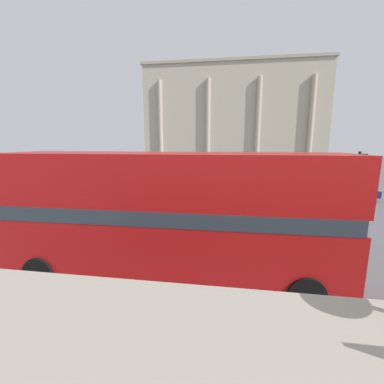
{
  "coord_description": "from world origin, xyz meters",
  "views": [
    {
      "loc": [
        -1.16,
        -2.5,
        4.52
      ],
      "look_at": [
        -3.85,
        15.3,
        1.12
      ],
      "focal_mm": 24.0,
      "sensor_mm": 36.0,
      "label": 1
    }
  ],
  "objects_px": {
    "traffic_light_near": "(358,184)",
    "pedestrian_black": "(207,173)",
    "plaza_building_left": "(233,118)",
    "pedestrian_olive": "(277,215)",
    "pedestrian_red": "(238,182)",
    "car_navy": "(347,191)",
    "traffic_light_mid": "(167,175)",
    "double_decker_bus": "(171,211)"
  },
  "relations": [
    {
      "from": "traffic_light_near",
      "to": "pedestrian_black",
      "type": "distance_m",
      "value": 20.04
    },
    {
      "from": "plaza_building_left",
      "to": "traffic_light_near",
      "type": "xyz_separation_m",
      "value": [
        5.6,
        -45.03,
        -7.14
      ]
    },
    {
      "from": "pedestrian_olive",
      "to": "pedestrian_red",
      "type": "distance_m",
      "value": 11.82
    },
    {
      "from": "car_navy",
      "to": "pedestrian_black",
      "type": "relative_size",
      "value": 2.4
    },
    {
      "from": "plaza_building_left",
      "to": "car_navy",
      "type": "height_order",
      "value": "plaza_building_left"
    },
    {
      "from": "traffic_light_mid",
      "to": "pedestrian_olive",
      "type": "bearing_deg",
      "value": -38.35
    },
    {
      "from": "car_navy",
      "to": "pedestrian_red",
      "type": "distance_m",
      "value": 9.11
    },
    {
      "from": "plaza_building_left",
      "to": "pedestrian_black",
      "type": "bearing_deg",
      "value": -96.28
    },
    {
      "from": "pedestrian_black",
      "to": "plaza_building_left",
      "type": "bearing_deg",
      "value": -98.77
    },
    {
      "from": "traffic_light_near",
      "to": "pedestrian_olive",
      "type": "height_order",
      "value": "traffic_light_near"
    },
    {
      "from": "double_decker_bus",
      "to": "pedestrian_olive",
      "type": "relative_size",
      "value": 6.37
    },
    {
      "from": "traffic_light_near",
      "to": "traffic_light_mid",
      "type": "bearing_deg",
      "value": 149.13
    },
    {
      "from": "pedestrian_black",
      "to": "pedestrian_red",
      "type": "relative_size",
      "value": 1.1
    },
    {
      "from": "plaza_building_left",
      "to": "pedestrian_olive",
      "type": "height_order",
      "value": "plaza_building_left"
    },
    {
      "from": "double_decker_bus",
      "to": "plaza_building_left",
      "type": "distance_m",
      "value": 50.19
    },
    {
      "from": "plaza_building_left",
      "to": "traffic_light_mid",
      "type": "xyz_separation_m",
      "value": [
        -4.81,
        -38.8,
        -7.65
      ]
    },
    {
      "from": "pedestrian_red",
      "to": "double_decker_bus",
      "type": "bearing_deg",
      "value": 100.27
    },
    {
      "from": "double_decker_bus",
      "to": "traffic_light_mid",
      "type": "height_order",
      "value": "double_decker_bus"
    },
    {
      "from": "traffic_light_mid",
      "to": "pedestrian_red",
      "type": "bearing_deg",
      "value": 48.37
    },
    {
      "from": "car_navy",
      "to": "pedestrian_red",
      "type": "relative_size",
      "value": 2.63
    },
    {
      "from": "double_decker_bus",
      "to": "car_navy",
      "type": "bearing_deg",
      "value": 58.21
    },
    {
      "from": "double_decker_bus",
      "to": "pedestrian_black",
      "type": "distance_m",
      "value": 22.66
    },
    {
      "from": "plaza_building_left",
      "to": "traffic_light_near",
      "type": "bearing_deg",
      "value": -82.91
    },
    {
      "from": "plaza_building_left",
      "to": "traffic_light_mid",
      "type": "bearing_deg",
      "value": -97.07
    },
    {
      "from": "traffic_light_near",
      "to": "pedestrian_black",
      "type": "bearing_deg",
      "value": 115.41
    },
    {
      "from": "plaza_building_left",
      "to": "pedestrian_olive",
      "type": "xyz_separation_m",
      "value": [
        2.26,
        -44.4,
        -8.88
      ]
    },
    {
      "from": "double_decker_bus",
      "to": "pedestrian_olive",
      "type": "xyz_separation_m",
      "value": [
        4.26,
        5.19,
        -1.38
      ]
    },
    {
      "from": "traffic_light_mid",
      "to": "plaza_building_left",
      "type": "bearing_deg",
      "value": 82.93
    },
    {
      "from": "pedestrian_black",
      "to": "pedestrian_red",
      "type": "distance_m",
      "value": 6.74
    },
    {
      "from": "traffic_light_mid",
      "to": "pedestrian_red",
      "type": "xyz_separation_m",
      "value": [
        5.43,
        6.11,
        -1.29
      ]
    },
    {
      "from": "pedestrian_olive",
      "to": "pedestrian_black",
      "type": "height_order",
      "value": "pedestrian_black"
    },
    {
      "from": "double_decker_bus",
      "to": "traffic_light_near",
      "type": "height_order",
      "value": "double_decker_bus"
    },
    {
      "from": "double_decker_bus",
      "to": "pedestrian_olive",
      "type": "bearing_deg",
      "value": 56.96
    },
    {
      "from": "plaza_building_left",
      "to": "pedestrian_olive",
      "type": "bearing_deg",
      "value": -87.08
    },
    {
      "from": "double_decker_bus",
      "to": "pedestrian_red",
      "type": "relative_size",
      "value": 6.77
    },
    {
      "from": "double_decker_bus",
      "to": "traffic_light_mid",
      "type": "distance_m",
      "value": 11.15
    },
    {
      "from": "pedestrian_olive",
      "to": "pedestrian_red",
      "type": "relative_size",
      "value": 1.06
    },
    {
      "from": "traffic_light_mid",
      "to": "car_navy",
      "type": "relative_size",
      "value": 0.8
    },
    {
      "from": "double_decker_bus",
      "to": "traffic_light_near",
      "type": "xyz_separation_m",
      "value": [
        7.6,
        4.56,
        0.36
      ]
    },
    {
      "from": "double_decker_bus",
      "to": "traffic_light_mid",
      "type": "xyz_separation_m",
      "value": [
        -2.81,
        10.79,
        -0.15
      ]
    },
    {
      "from": "car_navy",
      "to": "pedestrian_red",
      "type": "xyz_separation_m",
      "value": [
        -8.79,
        2.38,
        0.21
      ]
    },
    {
      "from": "traffic_light_mid",
      "to": "car_navy",
      "type": "xyz_separation_m",
      "value": [
        14.22,
        3.72,
        -1.51
      ]
    }
  ]
}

